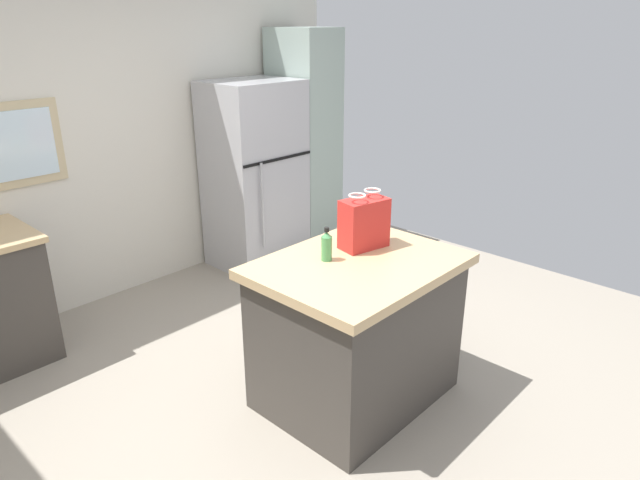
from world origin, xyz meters
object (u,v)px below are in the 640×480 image
tall_cabinet (305,142)px  bottle (327,246)px  refrigerator (255,175)px  shopping_bag (364,223)px  kitchen_island (357,330)px  small_box (363,224)px

tall_cabinet → bottle: size_ratio=10.73×
refrigerator → shopping_bag: 2.11m
shopping_bag → kitchen_island: bearing=-148.2°
shopping_bag → bottle: size_ratio=1.74×
tall_cabinet → kitchen_island: bearing=-128.8°
tall_cabinet → small_box: size_ratio=19.41×
refrigerator → small_box: 1.85m
refrigerator → small_box: size_ratio=15.53×
refrigerator → bottle: refrigerator is taller
small_box → shopping_bag: bearing=-140.9°
shopping_bag → small_box: bearing=39.1°
refrigerator → shopping_bag: bearing=-112.6°
kitchen_island → bottle: 0.57m
small_box → bottle: 0.55m
small_box → bottle: (-0.53, -0.16, 0.04)m
tall_cabinet → small_box: 2.15m
kitchen_island → small_box: small_box is taller
refrigerator → bottle: bearing=-120.0°
tall_cabinet → small_box: tall_cabinet is taller
refrigerator → small_box: (-0.58, -1.75, 0.11)m
kitchen_island → refrigerator: bearing=64.2°
kitchen_island → refrigerator: (0.99, 2.06, 0.39)m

